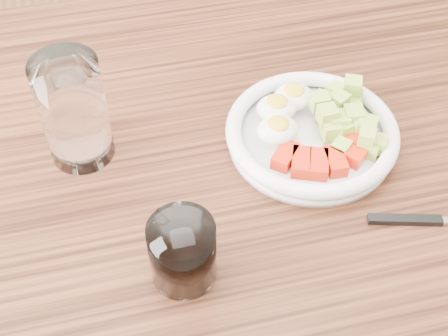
# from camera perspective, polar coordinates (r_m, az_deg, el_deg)

# --- Properties ---
(dining_table) EXTENTS (1.50, 0.90, 0.77)m
(dining_table) POSITION_cam_1_polar(r_m,az_deg,el_deg) (0.84, 0.83, -6.25)
(dining_table) COLOR brown
(dining_table) RESTS_ON ground
(bowl) EXTENTS (0.22, 0.22, 0.06)m
(bowl) POSITION_cam_1_polar(r_m,az_deg,el_deg) (0.80, 8.09, 3.38)
(bowl) COLOR white
(bowl) RESTS_ON dining_table
(fork) EXTENTS (0.18, 0.06, 0.01)m
(fork) POSITION_cam_1_polar(r_m,az_deg,el_deg) (0.76, 17.97, -4.56)
(fork) COLOR black
(fork) RESTS_ON dining_table
(water_glass) EXTENTS (0.08, 0.08, 0.14)m
(water_glass) POSITION_cam_1_polar(r_m,az_deg,el_deg) (0.77, -13.58, 5.07)
(water_glass) COLOR white
(water_glass) RESTS_ON dining_table
(coffee_glass) EXTENTS (0.07, 0.07, 0.08)m
(coffee_glass) POSITION_cam_1_polar(r_m,az_deg,el_deg) (0.66, -3.80, -7.68)
(coffee_glass) COLOR white
(coffee_glass) RESTS_ON dining_table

